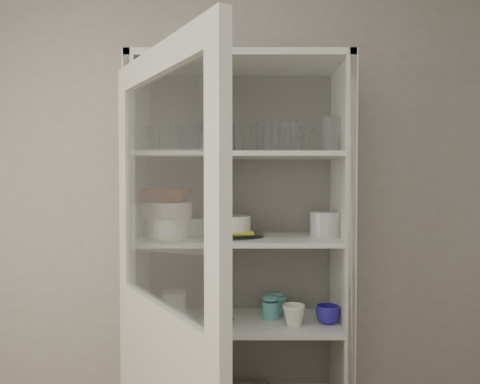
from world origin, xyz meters
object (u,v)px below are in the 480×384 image
at_px(pantry_cabinet, 240,300).
at_px(cupboard_door, 164,369).
at_px(terracotta_bowl, 168,196).
at_px(mug_teal, 276,305).
at_px(white_ramekin, 234,223).
at_px(plate_stack_front, 168,228).
at_px(yellow_trivet, 234,232).
at_px(plate_stack_back, 187,226).
at_px(goblet_3, 306,136).
at_px(goblet_1, 208,135).
at_px(teal_jar, 271,308).
at_px(mug_white, 294,315).
at_px(goblet_2, 257,138).
at_px(grey_bowl_stack, 326,224).
at_px(mug_blue, 328,314).
at_px(goblet_0, 189,136).
at_px(measuring_cups, 219,321).
at_px(white_canister, 174,305).
at_px(glass_platter, 234,235).
at_px(cream_bowl, 168,210).

height_order(pantry_cabinet, cupboard_door, pantry_cabinet).
relative_size(terracotta_bowl, mug_teal, 2.27).
bearing_deg(white_ramekin, plate_stack_front, -167.90).
bearing_deg(yellow_trivet, plate_stack_back, 161.17).
height_order(plate_stack_front, yellow_trivet, plate_stack_front).
bearing_deg(goblet_3, mug_teal, -171.44).
distance_m(cupboard_door, goblet_1, 1.12).
bearing_deg(pantry_cabinet, teal_jar, -17.18).
bearing_deg(goblet_1, mug_white, -23.61).
xyz_separation_m(goblet_2, mug_teal, (0.09, -0.04, -0.83)).
height_order(cupboard_door, grey_bowl_stack, cupboard_door).
relative_size(mug_blue, mug_teal, 1.01).
relative_size(goblet_0, mug_teal, 1.72).
distance_m(terracotta_bowl, teal_jar, 0.74).
xyz_separation_m(teal_jar, measuring_cups, (-0.25, -0.10, -0.03)).
distance_m(mug_blue, mug_teal, 0.27).
bearing_deg(goblet_3, mug_blue, -62.24).
xyz_separation_m(goblet_1, white_canister, (-0.16, -0.08, -0.83)).
height_order(goblet_3, mug_white, goblet_3).
bearing_deg(goblet_2, plate_stack_front, -158.83).
xyz_separation_m(goblet_0, teal_jar, (0.41, -0.10, -0.84)).
distance_m(glass_platter, yellow_trivet, 0.01).
xyz_separation_m(pantry_cabinet, mug_teal, (0.18, 0.00, -0.03)).
bearing_deg(white_canister, goblet_0, 61.87).
bearing_deg(teal_jar, mug_teal, 60.44).
bearing_deg(mug_teal, goblet_2, 177.15).
bearing_deg(goblet_0, glass_platter, -24.28).
bearing_deg(cupboard_door, goblet_0, 148.11).
xyz_separation_m(glass_platter, measuring_cups, (-0.07, -0.10, -0.39)).
xyz_separation_m(pantry_cabinet, goblet_1, (-0.16, 0.02, 0.81)).
relative_size(goblet_0, plate_stack_front, 0.88).
bearing_deg(glass_platter, cream_bowl, -167.90).
bearing_deg(pantry_cabinet, yellow_trivet, -121.43).
bearing_deg(goblet_0, white_canister, -118.13).
height_order(yellow_trivet, white_ramekin, white_ramekin).
relative_size(plate_stack_back, teal_jar, 2.10).
relative_size(cupboard_door, white_canister, 14.75).
distance_m(terracotta_bowl, white_ramekin, 0.34).
distance_m(goblet_3, yellow_trivet, 0.60).
bearing_deg(glass_platter, terracotta_bowl, -167.90).
height_order(goblet_2, measuring_cups, goblet_2).
bearing_deg(goblet_1, plate_stack_front, -143.49).
bearing_deg(goblet_2, white_canister, -165.15).
height_order(goblet_3, mug_teal, goblet_3).
distance_m(terracotta_bowl, grey_bowl_stack, 0.76).
distance_m(white_ramekin, mug_white, 0.51).
xyz_separation_m(goblet_2, teal_jar, (0.06, -0.09, -0.83)).
height_order(white_ramekin, mug_white, white_ramekin).
distance_m(goblet_0, teal_jar, 0.94).
height_order(goblet_0, cream_bowl, goblet_0).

